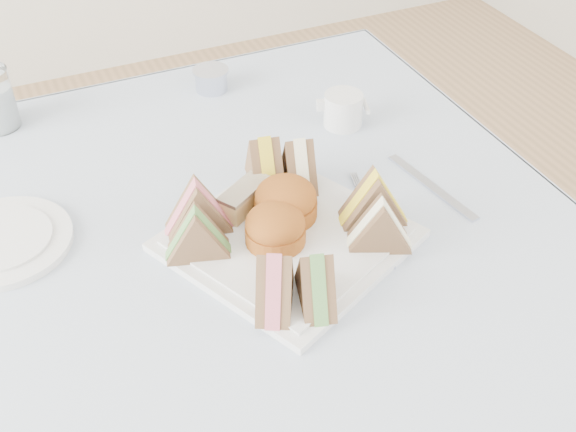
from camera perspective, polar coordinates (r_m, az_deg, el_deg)
name	(u,v)px	position (r m, az deg, el deg)	size (l,w,h in m)	color
table	(238,398)	(1.31, -4.01, -14.14)	(0.90, 0.90, 0.74)	brown
tablecloth	(226,239)	(1.03, -4.93, -1.83)	(1.02, 1.02, 0.01)	#99A9C9
serving_plate	(288,240)	(1.01, 0.00, -1.91)	(0.29, 0.29, 0.01)	silver
sandwich_fl_a	(275,279)	(0.89, -1.06, -4.98)	(0.09, 0.04, 0.08)	brown
sandwich_fl_b	(316,278)	(0.90, 2.23, -4.90)	(0.09, 0.04, 0.08)	brown
sandwich_fr_a	(374,197)	(1.02, 6.84, 1.47)	(0.10, 0.05, 0.09)	brown
sandwich_fr_b	(381,223)	(0.98, 7.32, -0.55)	(0.09, 0.04, 0.08)	brown
sandwich_bl_a	(197,232)	(0.97, -7.20, -1.25)	(0.09, 0.04, 0.08)	brown
sandwich_bl_b	(198,206)	(1.00, -7.15, 0.79)	(0.10, 0.04, 0.08)	brown
sandwich_br_a	(299,162)	(1.08, 0.87, 4.33)	(0.09, 0.04, 0.08)	brown
sandwich_br_b	(265,161)	(1.08, -1.85, 4.33)	(0.10, 0.05, 0.09)	brown
scone_left	(275,227)	(0.98, -1.01, -0.88)	(0.08, 0.08, 0.06)	brown
scone_right	(286,201)	(1.02, -0.18, 1.22)	(0.09, 0.09, 0.06)	brown
pastry_slice	(245,198)	(1.05, -3.44, 1.39)	(0.09, 0.03, 0.04)	tan
side_plate	(2,242)	(1.09, -21.63, -1.91)	(0.19, 0.19, 0.01)	silver
tea_strainer	(211,81)	(1.37, -6.09, 10.59)	(0.07, 0.07, 0.04)	silver
knife	(432,187)	(1.14, 11.28, 2.30)	(0.02, 0.19, 0.00)	silver
fork	(374,225)	(1.05, 6.83, -0.71)	(0.01, 0.19, 0.00)	silver
creamer_jug	(343,110)	(1.25, 4.38, 8.36)	(0.07, 0.07, 0.06)	silver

